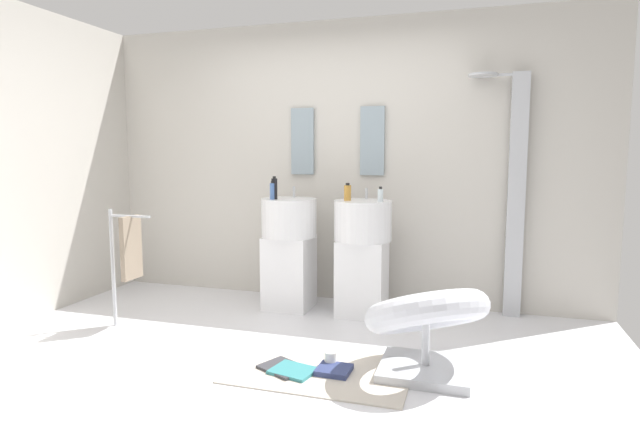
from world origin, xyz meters
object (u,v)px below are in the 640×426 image
object	(u,v)px
magazine_teal	(293,371)
lounge_chair	(426,320)
pedestal_sink_left	(289,248)
magazine_charcoal	(283,368)
towel_rack	(128,250)
coffee_mug	(331,359)
soap_bottle_blue	(272,191)
shower_column	(515,190)
soap_bottle_clear	(380,195)
soap_bottle_black	(274,189)
pedestal_sink_right	(362,252)
magazine_navy	(334,370)
soap_bottle_amber	(348,193)

from	to	relation	value
magazine_teal	lounge_chair	bearing A→B (deg)	29.54
pedestal_sink_left	magazine_charcoal	size ratio (longest dim) A/B	3.80
towel_rack	coffee_mug	world-z (taller)	towel_rack
magazine_charcoal	soap_bottle_blue	xyz separation A→B (m)	(-0.54, 1.17, 1.05)
shower_column	soap_bottle_blue	bearing A→B (deg)	-167.01
magazine_charcoal	soap_bottle_clear	world-z (taller)	soap_bottle_clear
soap_bottle_blue	towel_rack	bearing A→B (deg)	-141.18
shower_column	soap_bottle_black	bearing A→B (deg)	-167.96
soap_bottle_blue	coffee_mug	bearing A→B (deg)	-51.52
shower_column	soap_bottle_clear	world-z (taller)	shower_column
pedestal_sink_right	soap_bottle_black	bearing A→B (deg)	-173.06
lounge_chair	magazine_charcoal	bearing A→B (deg)	-166.20
magazine_navy	soap_bottle_amber	xyz separation A→B (m)	(-0.22, 1.21, 1.03)
magazine_charcoal	coffee_mug	world-z (taller)	coffee_mug
pedestal_sink_right	soap_bottle_amber	bearing A→B (deg)	-164.64
lounge_chair	soap_bottle_blue	size ratio (longest dim) A/B	6.75
lounge_chair	magazine_charcoal	distance (m)	0.96
magazine_charcoal	pedestal_sink_right	bearing A→B (deg)	106.26
shower_column	magazine_teal	distance (m)	2.40
pedestal_sink_right	soap_bottle_clear	xyz separation A→B (m)	(0.16, -0.06, 0.50)
pedestal_sink_right	soap_bottle_black	xyz separation A→B (m)	(-0.77, -0.09, 0.54)
pedestal_sink_left	shower_column	size ratio (longest dim) A/B	0.53
shower_column	pedestal_sink_right	bearing A→B (deg)	-164.85
shower_column	coffee_mug	world-z (taller)	shower_column
pedestal_sink_left	magazine_teal	xyz separation A→B (m)	(0.51, -1.32, -0.52)
magazine_navy	magazine_charcoal	world-z (taller)	magazine_navy
pedestal_sink_left	magazine_navy	distance (m)	1.55
magazine_teal	soap_bottle_black	distance (m)	1.74
magazine_charcoal	soap_bottle_blue	world-z (taller)	soap_bottle_blue
pedestal_sink_right	lounge_chair	world-z (taller)	pedestal_sink_right
magazine_charcoal	soap_bottle_clear	size ratio (longest dim) A/B	2.30
shower_column	magazine_teal	size ratio (longest dim) A/B	7.66
coffee_mug	soap_bottle_black	size ratio (longest dim) A/B	0.48
magazine_navy	magazine_charcoal	xyz separation A→B (m)	(-0.32, -0.05, -0.01)
towel_rack	lounge_chair	bearing A→B (deg)	-5.05
shower_column	coffee_mug	bearing A→B (deg)	-128.42
towel_rack	coffee_mug	distance (m)	1.85
magazine_navy	soap_bottle_amber	distance (m)	1.61
pedestal_sink_right	magazine_navy	bearing A→B (deg)	-85.86
towel_rack	soap_bottle_clear	size ratio (longest dim) A/B	7.60
lounge_chair	coffee_mug	xyz separation A→B (m)	(-0.60, -0.08, -0.29)
coffee_mug	soap_bottle_black	xyz separation A→B (m)	(-0.81, 1.06, 1.03)
shower_column	soap_bottle_blue	world-z (taller)	shower_column
magazine_teal	pedestal_sink_left	bearing A→B (deg)	123.96
pedestal_sink_right	soap_bottle_clear	distance (m)	0.53
lounge_chair	magazine_teal	size ratio (longest dim) A/B	4.06
lounge_chair	magazine_navy	world-z (taller)	lounge_chair
magazine_navy	magazine_teal	bearing A→B (deg)	-161.92
magazine_navy	pedestal_sink_right	bearing A→B (deg)	96.04
lounge_chair	soap_bottle_clear	bearing A→B (deg)	115.31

